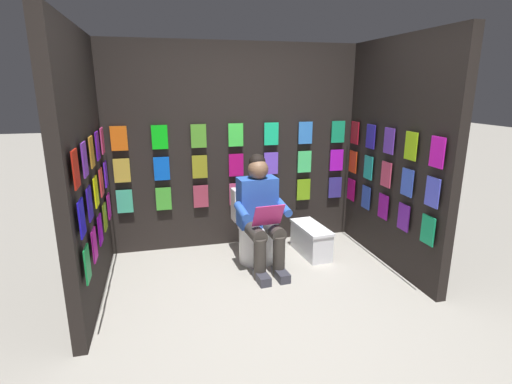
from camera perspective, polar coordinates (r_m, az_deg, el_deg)
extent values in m
plane|color=#9E998E|center=(3.33, 3.61, -18.81)|extent=(30.00, 30.00, 0.00)
cube|color=black|center=(4.61, -3.13, 6.50)|extent=(2.99, 0.10, 2.33)
cube|color=#3EB98D|center=(4.57, -18.51, -1.31)|extent=(0.17, 0.01, 0.26)
cube|color=green|center=(4.56, -13.25, -0.98)|extent=(0.17, 0.01, 0.26)
cube|color=#A3354C|center=(4.58, -8.00, -0.64)|extent=(0.17, 0.01, 0.26)
cube|color=#DE4D85|center=(4.64, -2.84, -0.30)|extent=(0.17, 0.01, 0.26)
cube|color=#16DB91|center=(4.73, 2.15, 0.03)|extent=(0.17, 0.01, 0.26)
cube|color=#77B118|center=(4.87, 6.91, 0.34)|extent=(0.17, 0.01, 0.26)
cube|color=#3A318E|center=(5.03, 11.39, 0.64)|extent=(0.17, 0.01, 0.26)
cube|color=gold|center=(4.49, -18.87, 2.95)|extent=(0.17, 0.01, 0.26)
cube|color=blue|center=(4.48, -13.52, 3.30)|extent=(0.17, 0.01, 0.26)
cube|color=olive|center=(4.50, -8.16, 3.63)|extent=(0.17, 0.01, 0.26)
cube|color=#B70D67|center=(4.56, -2.89, 3.92)|extent=(0.17, 0.01, 0.26)
cube|color=#784CE8|center=(4.66, 2.19, 4.17)|extent=(0.17, 0.01, 0.26)
cube|color=#4CEB79|center=(4.79, 7.04, 4.37)|extent=(0.17, 0.01, 0.26)
cube|color=#B917DE|center=(4.95, 11.60, 4.54)|extent=(0.17, 0.01, 0.26)
cube|color=orange|center=(4.44, -19.26, 7.34)|extent=(0.17, 0.01, 0.26)
cube|color=#0DD716|center=(4.42, -13.79, 7.72)|extent=(0.17, 0.01, 0.26)
cube|color=#53A42C|center=(4.44, -8.33, 8.03)|extent=(0.17, 0.01, 0.26)
cube|color=#43EC49|center=(4.50, -2.95, 8.26)|extent=(0.17, 0.01, 0.26)
cube|color=#1AE290|center=(4.60, 2.24, 8.42)|extent=(0.17, 0.01, 0.26)
cube|color=#3789F0|center=(4.74, 7.18, 8.51)|extent=(0.17, 0.01, 0.26)
cube|color=#19A86E|center=(4.90, 11.81, 8.53)|extent=(0.17, 0.01, 0.26)
cube|color=black|center=(4.30, 19.52, 5.02)|extent=(0.10, 1.80, 2.33)
cube|color=#AF0C5C|center=(4.97, 13.63, 0.34)|extent=(0.01, 0.17, 0.26)
cube|color=#2F4AB6|center=(4.67, 15.66, -0.76)|extent=(0.01, 0.17, 0.26)
cube|color=#8A1391|center=(4.37, 17.96, -2.02)|extent=(0.01, 0.17, 0.26)
cube|color=#691FA2|center=(4.09, 20.61, -3.45)|extent=(0.01, 0.17, 0.26)
cube|color=#15A363|center=(3.81, 23.65, -5.08)|extent=(0.01, 0.17, 0.26)
cube|color=red|center=(4.90, 13.88, 4.28)|extent=(0.01, 0.17, 0.26)
cube|color=teal|center=(4.59, 15.96, 3.42)|extent=(0.01, 0.17, 0.26)
cube|color=#D14064|center=(4.29, 18.34, 2.43)|extent=(0.01, 0.17, 0.26)
cube|color=blue|center=(3.99, 21.07, 1.29)|extent=(0.01, 0.17, 0.26)
cube|color=#5159ED|center=(3.71, 24.21, -0.03)|extent=(0.01, 0.17, 0.26)
cube|color=#B01124|center=(4.85, 14.14, 8.32)|extent=(0.01, 0.17, 0.26)
cube|color=#3023B0|center=(4.53, 16.28, 7.73)|extent=(0.01, 0.17, 0.26)
cube|color=#6737BA|center=(4.23, 18.73, 7.04)|extent=(0.01, 0.17, 0.26)
cube|color=#A1D918|center=(3.93, 21.55, 6.22)|extent=(0.01, 0.17, 0.26)
cube|color=#E018C2|center=(3.65, 24.80, 5.26)|extent=(0.01, 0.17, 0.26)
cube|color=black|center=(3.65, -23.79, 2.91)|extent=(0.10, 1.80, 2.33)
cube|color=#14903E|center=(3.11, -23.26, -9.57)|extent=(0.01, 0.17, 0.26)
cube|color=#CB19AB|center=(3.44, -22.37, -7.10)|extent=(0.01, 0.17, 0.26)
cube|color=purple|center=(3.77, -21.65, -5.07)|extent=(0.01, 0.17, 0.26)
cube|color=#83A51D|center=(4.11, -21.04, -3.37)|extent=(0.01, 0.17, 0.26)
cube|color=#D31DB6|center=(4.46, -20.54, -1.92)|extent=(0.01, 0.17, 0.26)
cube|color=#1A11C6|center=(2.99, -23.95, -3.48)|extent=(0.01, 0.17, 0.26)
cube|color=#2A139D|center=(3.33, -22.97, -1.54)|extent=(0.01, 0.17, 0.26)
cube|color=#E7EB0C|center=(3.67, -22.17, 0.04)|extent=(0.01, 0.17, 0.26)
cube|color=red|center=(4.02, -21.51, 1.34)|extent=(0.01, 0.17, 0.26)
cube|color=#591AE4|center=(4.37, -20.96, 2.44)|extent=(0.01, 0.17, 0.26)
cube|color=#B71B0F|center=(2.90, -24.68, 3.05)|extent=(0.01, 0.17, 0.26)
cube|color=purple|center=(3.25, -23.60, 4.34)|extent=(0.01, 0.17, 0.26)
cube|color=#B77821|center=(3.61, -22.72, 5.38)|extent=(0.01, 0.17, 0.26)
cube|color=#5511AF|center=(3.96, -22.00, 6.24)|extent=(0.01, 0.17, 0.26)
cube|color=#C73273|center=(4.32, -21.39, 6.95)|extent=(0.01, 0.17, 0.26)
cylinder|color=white|center=(4.30, 0.07, -7.52)|extent=(0.38, 0.38, 0.40)
cylinder|color=white|center=(4.23, 0.07, -4.87)|extent=(0.41, 0.41, 0.02)
cube|color=white|center=(4.41, -1.02, -1.72)|extent=(0.39, 0.21, 0.36)
cylinder|color=white|center=(4.32, -0.65, -2.04)|extent=(0.39, 0.10, 0.39)
cube|color=blue|center=(4.11, 0.17, -1.45)|extent=(0.42, 0.25, 0.52)
sphere|color=brown|center=(4.00, 0.31, 3.31)|extent=(0.21, 0.21, 0.21)
sphere|color=black|center=(4.01, 0.17, 4.35)|extent=(0.17, 0.17, 0.17)
cylinder|color=#38332D|center=(4.04, 2.43, -5.41)|extent=(0.18, 0.41, 0.15)
cylinder|color=#38332D|center=(3.98, -0.27, -5.74)|extent=(0.18, 0.41, 0.15)
cylinder|color=#38332D|center=(3.98, 3.33, -9.34)|extent=(0.12, 0.12, 0.42)
cylinder|color=#38332D|center=(3.91, 0.57, -9.74)|extent=(0.12, 0.12, 0.42)
cube|color=#33333D|center=(4.00, 3.62, -11.85)|extent=(0.13, 0.27, 0.09)
cube|color=#33333D|center=(3.94, 0.86, -12.29)|extent=(0.13, 0.27, 0.09)
cylinder|color=blue|center=(4.03, 3.96, -2.20)|extent=(0.11, 0.32, 0.13)
cylinder|color=blue|center=(3.89, -2.05, -2.83)|extent=(0.11, 0.32, 0.13)
cube|color=#CE2D79|center=(3.82, 1.81, -3.43)|extent=(0.31, 0.15, 0.23)
cube|color=silver|center=(4.54, 7.97, -7.07)|extent=(0.29, 0.61, 0.31)
cube|color=white|center=(4.48, 8.05, -5.07)|extent=(0.31, 0.63, 0.03)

